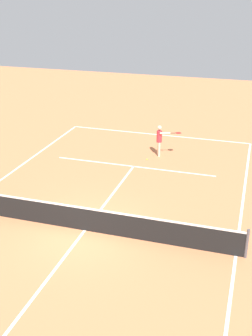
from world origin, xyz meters
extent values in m
plane|color=#D37A4C|center=(0.00, 0.00, 0.00)|extent=(60.00, 60.00, 0.00)
cube|color=white|center=(0.00, -11.58, 0.00)|extent=(10.87, 0.10, 0.01)
cube|color=white|center=(-5.44, 0.00, 0.00)|extent=(0.10, 23.16, 0.01)
cube|color=white|center=(0.00, -6.37, 0.00)|extent=(8.16, 0.10, 0.01)
cube|color=white|center=(0.00, 0.00, 0.00)|extent=(0.10, 12.74, 0.01)
cylinder|color=#4C4C51|center=(-5.74, 0.00, 0.54)|extent=(0.10, 0.10, 1.07)
cube|color=black|center=(0.00, 0.00, 0.46)|extent=(11.47, 0.03, 0.91)
cube|color=white|center=(0.00, 0.00, 0.93)|extent=(11.47, 0.04, 0.06)
cylinder|color=beige|center=(-0.83, -8.26, 0.39)|extent=(0.12, 0.12, 0.78)
cylinder|color=beige|center=(-0.90, -8.07, 0.39)|extent=(0.12, 0.12, 0.78)
cylinder|color=red|center=(-0.86, -8.16, 1.08)|extent=(0.28, 0.28, 0.61)
sphere|color=beige|center=(-0.86, -8.16, 1.56)|extent=(0.22, 0.22, 0.22)
cylinder|color=beige|center=(-0.80, -8.34, 1.12)|extent=(0.09, 0.09, 0.54)
cylinder|color=beige|center=(-1.18, -8.08, 1.32)|extent=(0.54, 0.27, 0.09)
cylinder|color=black|center=(-1.56, -8.22, 1.32)|extent=(0.26, 0.12, 0.04)
ellipsoid|color=red|center=(-1.83, -8.32, 1.32)|extent=(0.40, 0.37, 0.04)
sphere|color=#CCE033|center=(-0.41, -7.41, 0.03)|extent=(0.07, 0.07, 0.07)
camera|label=1|loc=(-5.50, 12.49, 8.27)|focal=45.60mm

